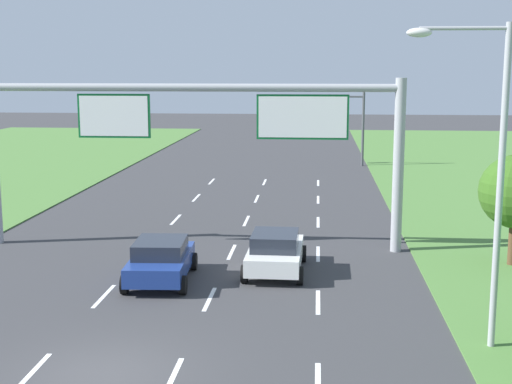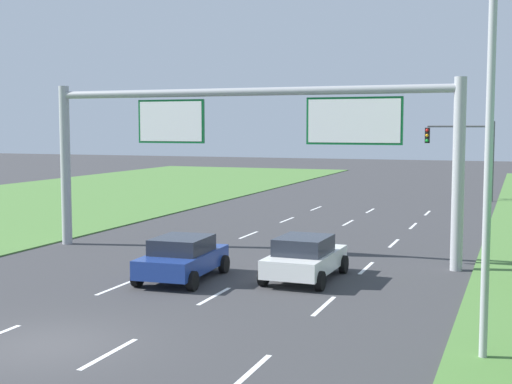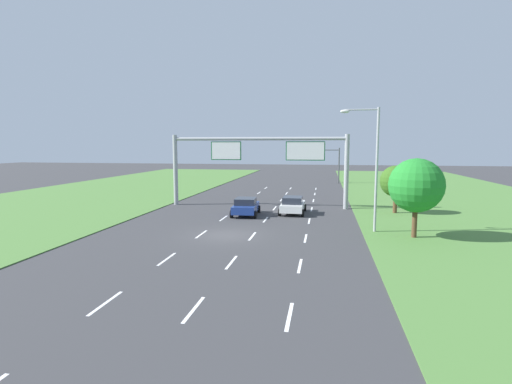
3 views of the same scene
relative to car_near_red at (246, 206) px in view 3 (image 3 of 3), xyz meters
The scene contains 13 objects.
ground_plane 7.85m from the car_near_red, 88.25° to the right, with size 200.00×200.00×0.00m, color #38383A.
grass_verge_right 21.36m from the car_near_red, ahead, with size 24.00×120.00×0.06m, color #4C7A38.
grass_verge_left 20.89m from the car_near_red, behind, with size 24.00×120.00×0.06m, color #4C7A38.
lane_dashes_inner_left 2.48m from the car_near_red, 129.88° to the right, with size 0.14×50.40×0.01m.
lane_dashes_inner_right 2.80m from the car_near_red, 42.29° to the right, with size 0.14×50.40×0.01m.
lane_dashes_slip 5.83m from the car_near_red, 18.24° to the right, with size 0.14×50.40×0.01m.
car_near_red is the anchor object (origin of this frame).
car_lead_silver 4.19m from the car_near_red, 20.55° to the left, with size 2.21×4.11×1.50m.
sign_gantry 6.42m from the car_near_red, 83.92° to the left, with size 17.24×0.44×7.00m.
traffic_light_mast 31.61m from the car_near_red, 77.34° to the left, with size 4.76×0.49×5.60m.
street_lamp 11.82m from the car_near_red, 28.18° to the right, with size 2.61×0.32×8.50m.
roadside_tree_near 14.27m from the car_near_red, 27.90° to the right, with size 3.46×3.46×5.16m.
roadside_tree_mid 13.31m from the car_near_red, 13.47° to the left, with size 2.76×2.76×4.23m.
Camera 3 is at (6.36, -25.39, 5.96)m, focal length 28.00 mm.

